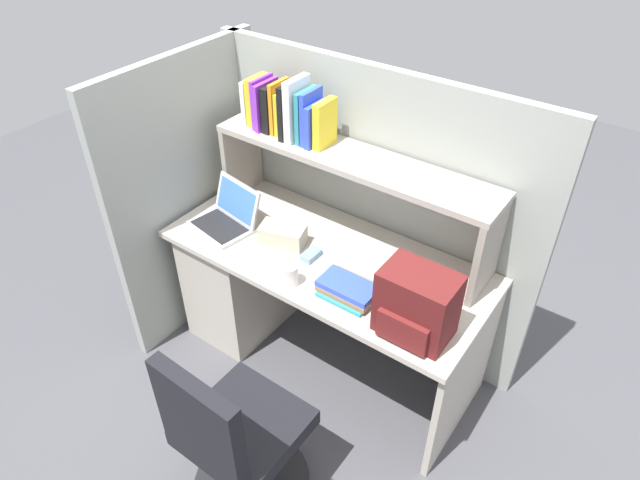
{
  "coord_description": "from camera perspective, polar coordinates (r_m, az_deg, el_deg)",
  "views": [
    {
      "loc": [
        1.2,
        -1.72,
        2.44
      ],
      "look_at": [
        0.0,
        -0.05,
        0.85
      ],
      "focal_mm": 31.45,
      "sensor_mm": 36.0,
      "label": 1
    }
  ],
  "objects": [
    {
      "name": "ground_plane",
      "position": [
        3.21,
        0.53,
        -11.64
      ],
      "size": [
        8.0,
        8.0,
        0.0
      ],
      "primitive_type": "plane",
      "color": "#4C4C51"
    },
    {
      "name": "desk",
      "position": [
        3.1,
        -5.32,
        -3.5
      ],
      "size": [
        1.6,
        0.7,
        0.73
      ],
      "color": "beige",
      "rests_on": "ground_plane"
    },
    {
      "name": "cubicle_partition_rear",
      "position": [
        2.93,
        4.92,
        3.0
      ],
      "size": [
        1.84,
        0.05,
        1.55
      ],
      "primitive_type": "cube",
      "color": "#939991",
      "rests_on": "ground_plane"
    },
    {
      "name": "cubicle_partition_left",
      "position": [
        3.12,
        -12.8,
        4.48
      ],
      "size": [
        0.05,
        1.06,
        1.55
      ],
      "primitive_type": "cube",
      "color": "#939991",
      "rests_on": "ground_plane"
    },
    {
      "name": "overhead_hutch",
      "position": [
        2.64,
        3.2,
        6.7
      ],
      "size": [
        1.44,
        0.28,
        0.45
      ],
      "color": "gray",
      "rests_on": "desk"
    },
    {
      "name": "reference_books_on_shelf",
      "position": [
        2.73,
        -3.38,
        13.04
      ],
      "size": [
        0.48,
        0.17,
        0.3
      ],
      "color": "white",
      "rests_on": "overhead_hutch"
    },
    {
      "name": "laptop",
      "position": [
        2.9,
        -9.45,
        2.3
      ],
      "size": [
        0.35,
        0.31,
        0.22
      ],
      "color": "#B7BABF",
      "rests_on": "desk"
    },
    {
      "name": "backpack",
      "position": [
        2.27,
        9.76,
        -6.56
      ],
      "size": [
        0.3,
        0.23,
        0.3
      ],
      "color": "#591919",
      "rests_on": "desk"
    },
    {
      "name": "computer_mouse",
      "position": [
        2.68,
        -0.93,
        -1.52
      ],
      "size": [
        0.06,
        0.1,
        0.03
      ],
      "primitive_type": "cube",
      "rotation": [
        0.0,
        0.0,
        -0.01
      ],
      "color": "#7299C6",
      "rests_on": "desk"
    },
    {
      "name": "paper_cup",
      "position": [
        2.52,
        -3.09,
        -3.55
      ],
      "size": [
        0.08,
        0.08,
        0.1
      ],
      "primitive_type": "cylinder",
      "color": "white",
      "rests_on": "desk"
    },
    {
      "name": "tissue_box",
      "position": [
        2.75,
        -3.82,
        0.48
      ],
      "size": [
        0.25,
        0.18,
        0.1
      ],
      "primitive_type": "cube",
      "rotation": [
        0.0,
        0.0,
        0.29
      ],
      "color": "#BFB299",
      "rests_on": "desk"
    },
    {
      "name": "desk_book_stack",
      "position": [
        2.47,
        2.96,
        -5.0
      ],
      "size": [
        0.26,
        0.19,
        0.07
      ],
      "color": "teal",
      "rests_on": "desk"
    },
    {
      "name": "office_chair",
      "position": [
        2.44,
        -8.53,
        -19.9
      ],
      "size": [
        0.52,
        0.52,
        0.93
      ],
      "rotation": [
        0.0,
        0.0,
        3.12
      ],
      "color": "black",
      "rests_on": "ground_plane"
    }
  ]
}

